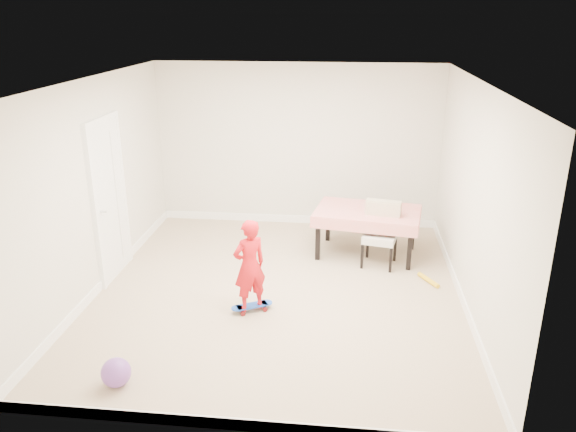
# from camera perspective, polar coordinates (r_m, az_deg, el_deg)

# --- Properties ---
(ground) EXTENTS (5.00, 5.00, 0.00)m
(ground) POSITION_cam_1_polar(r_m,az_deg,el_deg) (7.11, -0.99, -7.73)
(ground) COLOR tan
(ground) RESTS_ON ground
(ceiling) EXTENTS (4.50, 5.00, 0.04)m
(ceiling) POSITION_cam_1_polar(r_m,az_deg,el_deg) (6.34, -1.13, 13.39)
(ceiling) COLOR white
(ceiling) RESTS_ON wall_back
(wall_back) EXTENTS (4.50, 0.04, 2.60)m
(wall_back) POSITION_cam_1_polar(r_m,az_deg,el_deg) (8.99, 0.96, 7.10)
(wall_back) COLOR beige
(wall_back) RESTS_ON ground
(wall_front) EXTENTS (4.50, 0.04, 2.60)m
(wall_front) POSITION_cam_1_polar(r_m,az_deg,el_deg) (4.34, -5.21, -7.70)
(wall_front) COLOR beige
(wall_front) RESTS_ON ground
(wall_left) EXTENTS (0.04, 5.00, 2.60)m
(wall_left) POSITION_cam_1_polar(r_m,az_deg,el_deg) (7.23, -18.90, 2.76)
(wall_left) COLOR beige
(wall_left) RESTS_ON ground
(wall_right) EXTENTS (0.04, 5.00, 2.60)m
(wall_right) POSITION_cam_1_polar(r_m,az_deg,el_deg) (6.71, 18.20, 1.55)
(wall_right) COLOR beige
(wall_right) RESTS_ON ground
(door) EXTENTS (0.11, 0.94, 2.11)m
(door) POSITION_cam_1_polar(r_m,az_deg,el_deg) (7.56, -17.69, 1.45)
(door) COLOR white
(door) RESTS_ON ground
(baseboard_back) EXTENTS (4.50, 0.02, 0.12)m
(baseboard_back) POSITION_cam_1_polar(r_m,az_deg,el_deg) (9.35, 0.92, -0.31)
(baseboard_back) COLOR white
(baseboard_back) RESTS_ON ground
(baseboard_front) EXTENTS (4.50, 0.02, 0.12)m
(baseboard_front) POSITION_cam_1_polar(r_m,az_deg,el_deg) (5.03, -4.77, -20.35)
(baseboard_front) COLOR white
(baseboard_front) RESTS_ON ground
(baseboard_left) EXTENTS (0.02, 5.00, 0.12)m
(baseboard_left) POSITION_cam_1_polar(r_m,az_deg,el_deg) (7.67, -17.93, -6.11)
(baseboard_left) COLOR white
(baseboard_left) RESTS_ON ground
(baseboard_right) EXTENTS (0.02, 5.00, 0.12)m
(baseboard_right) POSITION_cam_1_polar(r_m,az_deg,el_deg) (7.18, 17.21, -7.87)
(baseboard_right) COLOR white
(baseboard_right) RESTS_ON ground
(dining_table) EXTENTS (1.57, 1.13, 0.68)m
(dining_table) POSITION_cam_1_polar(r_m,az_deg,el_deg) (8.12, 7.99, -1.65)
(dining_table) COLOR #BB1B09
(dining_table) RESTS_ON ground
(dining_chair) EXTENTS (0.60, 0.66, 0.88)m
(dining_chair) POSITION_cam_1_polar(r_m,az_deg,el_deg) (7.77, 9.32, -1.92)
(dining_chair) COLOR white
(dining_chair) RESTS_ON ground
(skateboard) EXTENTS (0.53, 0.39, 0.07)m
(skateboard) POSITION_cam_1_polar(r_m,az_deg,el_deg) (6.70, -3.67, -9.28)
(skateboard) COLOR blue
(skateboard) RESTS_ON ground
(child) EXTENTS (0.48, 0.46, 1.11)m
(child) POSITION_cam_1_polar(r_m,az_deg,el_deg) (6.45, -3.92, -5.33)
(child) COLOR red
(child) RESTS_ON ground
(balloon) EXTENTS (0.28, 0.28, 0.28)m
(balloon) POSITION_cam_1_polar(r_m,az_deg,el_deg) (5.68, -17.07, -14.96)
(balloon) COLOR purple
(balloon) RESTS_ON ground
(foam_toy) EXTENTS (0.25, 0.38, 0.06)m
(foam_toy) POSITION_cam_1_polar(r_m,az_deg,el_deg) (7.57, 14.08, -6.33)
(foam_toy) COLOR yellow
(foam_toy) RESTS_ON ground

